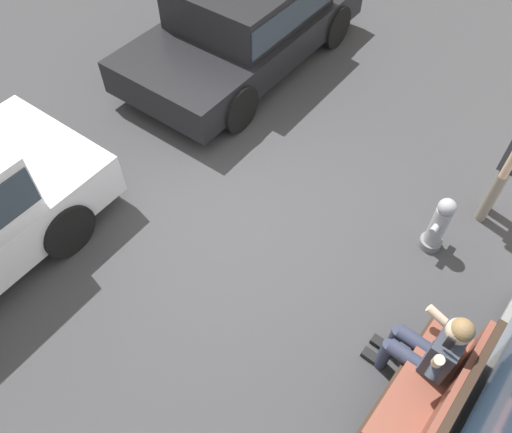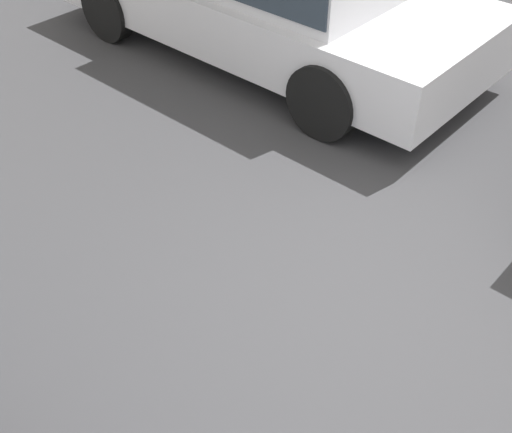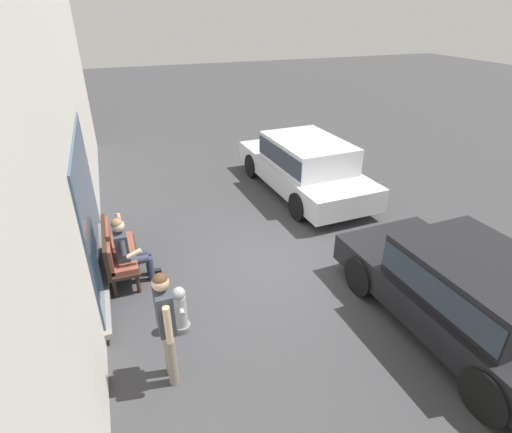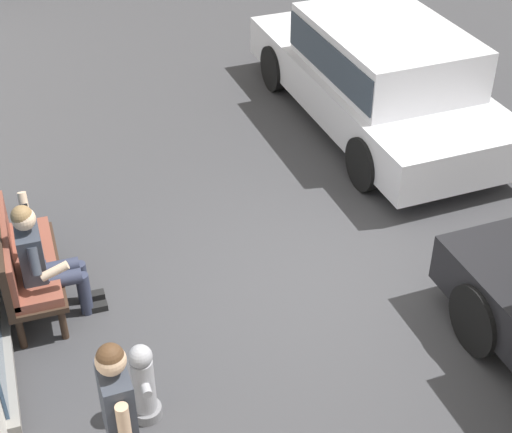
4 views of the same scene
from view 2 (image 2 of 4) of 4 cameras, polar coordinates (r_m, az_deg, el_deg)
The scene contains 1 object.
ground_plane at distance 4.28m, azimuth 10.90°, elevation -6.90°, with size 60.00×60.00×0.00m, color #38383A.
Camera 2 is at (-1.41, 2.60, 3.10)m, focal length 45.00 mm.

